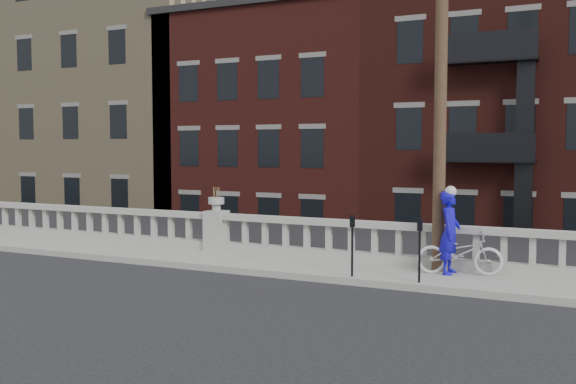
# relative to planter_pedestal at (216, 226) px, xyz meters

# --- Properties ---
(ground) EXTENTS (120.00, 120.00, 0.00)m
(ground) POSITION_rel_planter_pedestal_xyz_m (0.00, -3.95, -0.83)
(ground) COLOR black
(ground) RESTS_ON ground
(sidewalk) EXTENTS (32.00, 2.20, 0.15)m
(sidewalk) POSITION_rel_planter_pedestal_xyz_m (0.00, -0.95, -0.76)
(sidewalk) COLOR gray
(sidewalk) RESTS_ON ground
(balustrade) EXTENTS (28.00, 0.34, 1.03)m
(balustrade) POSITION_rel_planter_pedestal_xyz_m (0.00, 0.00, -0.19)
(balustrade) COLOR gray
(balustrade) RESTS_ON sidewalk
(planter_pedestal) EXTENTS (0.55, 0.55, 1.76)m
(planter_pedestal) POSITION_rel_planter_pedestal_xyz_m (0.00, 0.00, 0.00)
(planter_pedestal) COLOR gray
(planter_pedestal) RESTS_ON sidewalk
(lower_level) EXTENTS (80.00, 44.00, 20.80)m
(lower_level) POSITION_rel_planter_pedestal_xyz_m (0.56, 19.09, 1.80)
(lower_level) COLOR #605E59
(lower_level) RESTS_ON ground
(utility_pole) EXTENTS (1.60, 0.28, 10.00)m
(utility_pole) POSITION_rel_planter_pedestal_xyz_m (6.20, -0.35, 4.41)
(utility_pole) COLOR #422D1E
(utility_pole) RESTS_ON sidewalk
(parking_meter_d) EXTENTS (0.10, 0.09, 1.36)m
(parking_meter_d) POSITION_rel_planter_pedestal_xyz_m (4.63, -1.80, 0.17)
(parking_meter_d) COLOR black
(parking_meter_d) RESTS_ON sidewalk
(parking_meter_e) EXTENTS (0.10, 0.09, 1.36)m
(parking_meter_e) POSITION_rel_planter_pedestal_xyz_m (6.13, -1.80, 0.17)
(parking_meter_e) COLOR black
(parking_meter_e) RESTS_ON sidewalk
(bicycle) EXTENTS (1.97, 1.07, 0.98)m
(bicycle) POSITION_rel_planter_pedestal_xyz_m (6.73, -0.54, -0.19)
(bicycle) COLOR silver
(bicycle) RESTS_ON sidewalk
(cyclist) EXTENTS (0.47, 0.70, 1.88)m
(cyclist) POSITION_rel_planter_pedestal_xyz_m (6.51, -0.57, 0.26)
(cyclist) COLOR #150CBE
(cyclist) RESTS_ON sidewalk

